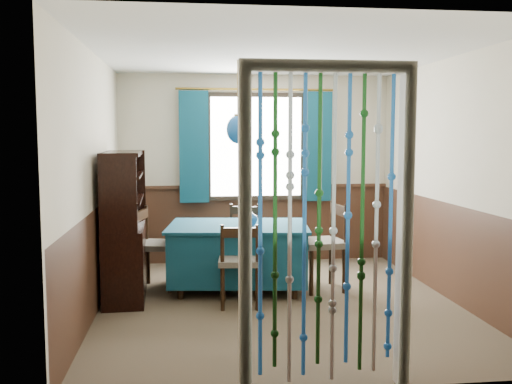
{
  "coord_description": "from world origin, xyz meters",
  "views": [
    {
      "loc": [
        -0.91,
        -5.58,
        1.7
      ],
      "look_at": [
        -0.18,
        0.44,
        1.1
      ],
      "focal_mm": 40.0,
      "sensor_mm": 36.0,
      "label": 1
    }
  ],
  "objects": [
    {
      "name": "pendant_lamp",
      "position": [
        -0.36,
        0.58,
        1.77
      ],
      "size": [
        0.25,
        0.25,
        0.89
      ],
      "color": "olive",
      "rests_on": "ceiling"
    },
    {
      "name": "vase_table",
      "position": [
        -0.27,
        0.44,
        0.83
      ],
      "size": [
        0.25,
        0.25,
        0.2
      ],
      "primitive_type": "imported",
      "rotation": [
        0.0,
        0.0,
        0.36
      ],
      "color": "#1754A0",
      "rests_on": "dining_table"
    },
    {
      "name": "vase_sideboard",
      "position": [
        -1.52,
        0.78,
        0.85
      ],
      "size": [
        0.2,
        0.2,
        0.16
      ],
      "primitive_type": "imported",
      "rotation": [
        0.0,
        0.0,
        0.38
      ],
      "color": "beige",
      "rests_on": "sideboard"
    },
    {
      "name": "wall_front",
      "position": [
        0.0,
        -2.0,
        1.25
      ],
      "size": [
        3.6,
        0.0,
        3.6
      ],
      "primitive_type": "plane",
      "rotation": [
        -1.57,
        0.0,
        0.0
      ],
      "color": "beige",
      "rests_on": "ground"
    },
    {
      "name": "wall_back",
      "position": [
        0.0,
        2.0,
        1.25
      ],
      "size": [
        3.6,
        0.0,
        3.6
      ],
      "primitive_type": "plane",
      "rotation": [
        1.57,
        0.0,
        0.0
      ],
      "color": "beige",
      "rests_on": "ground"
    },
    {
      "name": "chair_left",
      "position": [
        -1.27,
        0.75,
        0.48
      ],
      "size": [
        0.52,
        0.53,
        0.9
      ],
      "rotation": [
        0.0,
        0.0,
        -1.8
      ],
      "color": "black",
      "rests_on": "floor"
    },
    {
      "name": "wainscot_front",
      "position": [
        0.0,
        -1.99,
        0.5
      ],
      "size": [
        3.6,
        0.0,
        3.6
      ],
      "primitive_type": "plane",
      "rotation": [
        -1.57,
        0.0,
        0.0
      ],
      "color": "#3D2417",
      "rests_on": "ground"
    },
    {
      "name": "chair_right",
      "position": [
        0.58,
        0.47,
        0.51
      ],
      "size": [
        0.51,
        0.53,
        0.97
      ],
      "rotation": [
        0.0,
        0.0,
        1.7
      ],
      "color": "black",
      "rests_on": "floor"
    },
    {
      "name": "doorway",
      "position": [
        0.0,
        -1.94,
        1.05
      ],
      "size": [
        1.16,
        0.12,
        2.18
      ],
      "primitive_type": null,
      "color": "silver",
      "rests_on": "ground"
    },
    {
      "name": "wainscot_back",
      "position": [
        0.0,
        1.99,
        0.5
      ],
      "size": [
        3.6,
        0.0,
        3.6
      ],
      "primitive_type": "plane",
      "rotation": [
        1.57,
        0.0,
        0.0
      ],
      "color": "#3D2417",
      "rests_on": "ground"
    },
    {
      "name": "window",
      "position": [
        0.0,
        1.95,
        1.55
      ],
      "size": [
        1.32,
        0.12,
        1.42
      ],
      "primitive_type": "cube",
      "color": "black",
      "rests_on": "wall_back"
    },
    {
      "name": "ceiling",
      "position": [
        0.0,
        0.0,
        2.5
      ],
      "size": [
        4.0,
        4.0,
        0.0
      ],
      "primitive_type": "plane",
      "rotation": [
        3.14,
        0.0,
        0.0
      ],
      "color": "silver",
      "rests_on": "ground"
    },
    {
      "name": "wainscot_left",
      "position": [
        -1.79,
        0.0,
        0.5
      ],
      "size": [
        0.0,
        4.0,
        4.0
      ],
      "primitive_type": "plane",
      "rotation": [
        1.57,
        0.0,
        1.57
      ],
      "color": "#3D2417",
      "rests_on": "ground"
    },
    {
      "name": "wainscot_right",
      "position": [
        1.79,
        0.0,
        0.5
      ],
      "size": [
        0.0,
        4.0,
        4.0
      ],
      "primitive_type": "plane",
      "rotation": [
        1.57,
        0.0,
        -1.57
      ],
      "color": "#3D2417",
      "rests_on": "ground"
    },
    {
      "name": "wall_right",
      "position": [
        1.8,
        0.0,
        1.25
      ],
      "size": [
        0.0,
        4.0,
        4.0
      ],
      "primitive_type": "plane",
      "rotation": [
        1.57,
        0.0,
        -1.57
      ],
      "color": "beige",
      "rests_on": "ground"
    },
    {
      "name": "bowl_shelf",
      "position": [
        -1.52,
        0.24,
        1.07
      ],
      "size": [
        0.2,
        0.2,
        0.05
      ],
      "primitive_type": "imported",
      "rotation": [
        0.0,
        0.0,
        0.06
      ],
      "color": "beige",
      "rests_on": "sideboard"
    },
    {
      "name": "dining_table",
      "position": [
        -0.36,
        0.58,
        0.42
      ],
      "size": [
        1.62,
        1.21,
        0.72
      ],
      "rotation": [
        0.0,
        0.0,
        -0.12
      ],
      "color": "#103E52",
      "rests_on": "floor"
    },
    {
      "name": "chair_far",
      "position": [
        -0.24,
        1.23,
        0.46
      ],
      "size": [
        0.51,
        0.49,
        0.85
      ],
      "rotation": [
        0.0,
        0.0,
        2.9
      ],
      "color": "black",
      "rests_on": "floor"
    },
    {
      "name": "sideboard",
      "position": [
        -1.58,
        0.47,
        0.54
      ],
      "size": [
        0.45,
        1.19,
        1.53
      ],
      "rotation": [
        0.0,
        0.0,
        0.04
      ],
      "color": "black",
      "rests_on": "floor"
    },
    {
      "name": "floor",
      "position": [
        0.0,
        0.0,
        0.0
      ],
      "size": [
        4.0,
        4.0,
        0.0
      ],
      "primitive_type": "plane",
      "color": "brown",
      "rests_on": "ground"
    },
    {
      "name": "chair_near",
      "position": [
        -0.4,
        -0.05,
        0.45
      ],
      "size": [
        0.45,
        0.44,
        0.85
      ],
      "rotation": [
        0.0,
        0.0,
        -0.09
      ],
      "color": "black",
      "rests_on": "floor"
    },
    {
      "name": "wall_left",
      "position": [
        -1.8,
        0.0,
        1.25
      ],
      "size": [
        0.0,
        4.0,
        4.0
      ],
      "primitive_type": "plane",
      "rotation": [
        1.57,
        0.0,
        1.57
      ],
      "color": "beige",
      "rests_on": "ground"
    }
  ]
}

